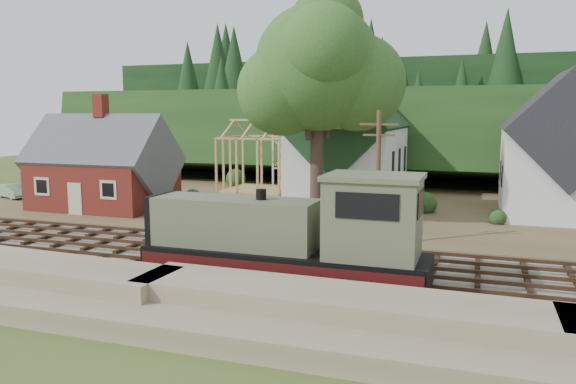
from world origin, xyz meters
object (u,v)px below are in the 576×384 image
(patio_set, at_px, (173,198))
(locomotive, at_px, (294,239))
(car_blue, at_px, (173,207))
(car_green, at_px, (12,191))

(patio_set, bearing_deg, locomotive, -38.69)
(car_blue, bearing_deg, locomotive, -44.83)
(car_blue, distance_m, patio_set, 3.62)
(locomotive, relative_size, car_blue, 3.32)
(locomotive, xyz_separation_m, car_green, (-31.68, 15.46, -1.32))
(locomotive, bearing_deg, car_green, 153.99)
(locomotive, distance_m, car_green, 35.28)
(locomotive, height_order, car_green, locomotive)
(car_blue, relative_size, patio_set, 1.79)
(car_green, distance_m, patio_set, 20.86)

